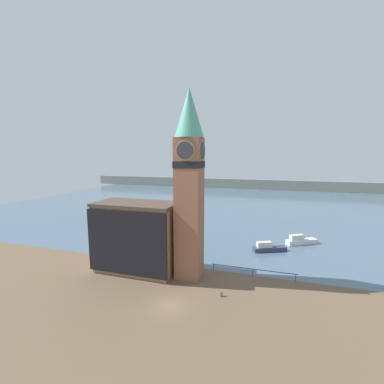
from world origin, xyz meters
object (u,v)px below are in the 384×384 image
object	(u,v)px
boat_near	(268,248)
boat_far	(300,241)
pier_building	(136,237)
clock_tower	(189,180)
mooring_bollard_near	(221,294)

from	to	relation	value
boat_near	boat_far	distance (m)	8.39
pier_building	boat_far	world-z (taller)	pier_building
boat_far	clock_tower	bearing A→B (deg)	-161.69
boat_near	mooring_bollard_near	distance (m)	18.36
boat_far	mooring_bollard_near	xyz separation A→B (m)	(-11.45, -23.37, -0.37)
boat_far	pier_building	bearing A→B (deg)	-172.36
boat_near	clock_tower	bearing A→B (deg)	-153.82
clock_tower	boat_near	bearing A→B (deg)	50.96
boat_near	mooring_bollard_near	world-z (taller)	boat_near
pier_building	mooring_bollard_near	xyz separation A→B (m)	(13.71, -3.69, -4.92)
boat_far	mooring_bollard_near	world-z (taller)	boat_far
mooring_bollard_near	pier_building	bearing A→B (deg)	164.94
clock_tower	pier_building	bearing A→B (deg)	-177.00
clock_tower	boat_far	bearing A→B (deg)	48.70
pier_building	boat_far	size ratio (longest dim) A/B	2.01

